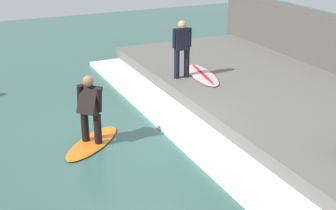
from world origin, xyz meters
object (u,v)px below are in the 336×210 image
(surfboard_riding, at_px, (92,143))
(surfer_riding, at_px, (90,106))
(surfer_waiting_near, at_px, (182,46))
(surfboard_waiting_near, at_px, (202,75))

(surfboard_riding, relative_size, surfer_riding, 1.19)
(surfboard_riding, distance_m, surfer_riding, 0.81)
(surfboard_riding, distance_m, surfer_waiting_near, 3.84)
(surfboard_riding, height_order, surfer_waiting_near, surfer_waiting_near)
(surfer_riding, height_order, surfer_waiting_near, surfer_waiting_near)
(surfer_riding, bearing_deg, surfer_waiting_near, 33.63)
(surfboard_riding, height_order, surfer_riding, surfer_riding)
(surfer_riding, distance_m, surfboard_waiting_near, 4.09)
(surfer_riding, bearing_deg, surfboard_riding, 0.00)
(surfer_riding, height_order, surfboard_waiting_near, surfer_riding)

